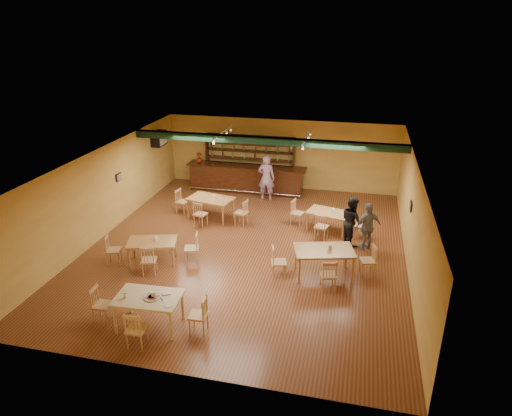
% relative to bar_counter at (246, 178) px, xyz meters
% --- Properties ---
extents(floor, '(12.00, 12.00, 0.00)m').
position_rel_bar_counter_xyz_m(floor, '(1.33, -5.15, -0.56)').
color(floor, '#5D301A').
rests_on(floor, ground).
extents(ceiling_beam, '(10.00, 0.30, 0.25)m').
position_rel_bar_counter_xyz_m(ceiling_beam, '(1.33, -2.35, 2.31)').
color(ceiling_beam, black).
rests_on(ceiling_beam, ceiling).
extents(track_rail_left, '(0.05, 2.50, 0.05)m').
position_rel_bar_counter_xyz_m(track_rail_left, '(-0.47, -1.75, 2.38)').
color(track_rail_left, silver).
rests_on(track_rail_left, ceiling).
extents(track_rail_right, '(0.05, 2.50, 0.05)m').
position_rel_bar_counter_xyz_m(track_rail_right, '(2.73, -1.75, 2.38)').
color(track_rail_right, silver).
rests_on(track_rail_right, ceiling).
extents(ac_unit, '(0.34, 0.70, 0.48)m').
position_rel_bar_counter_xyz_m(ac_unit, '(-3.47, -0.95, 1.79)').
color(ac_unit, silver).
rests_on(ac_unit, wall_left).
extents(picture_left, '(0.04, 0.34, 0.28)m').
position_rel_bar_counter_xyz_m(picture_left, '(-3.64, -4.15, 1.14)').
color(picture_left, black).
rests_on(picture_left, wall_left).
extents(picture_right, '(0.04, 0.34, 0.28)m').
position_rel_bar_counter_xyz_m(picture_right, '(6.30, -4.65, 1.14)').
color(picture_right, black).
rests_on(picture_right, wall_right).
extents(bar_counter, '(5.12, 0.85, 1.13)m').
position_rel_bar_counter_xyz_m(bar_counter, '(0.00, 0.00, 0.00)').
color(bar_counter, black).
rests_on(bar_counter, ground).
extents(back_bar_hutch, '(3.96, 0.40, 2.28)m').
position_rel_bar_counter_xyz_m(back_bar_hutch, '(0.00, 0.63, 0.57)').
color(back_bar_hutch, black).
rests_on(back_bar_hutch, ground).
extents(poinsettia, '(0.32, 0.32, 0.44)m').
position_rel_bar_counter_xyz_m(poinsettia, '(-2.11, 0.00, 0.79)').
color(poinsettia, '#A5230F').
rests_on(poinsettia, bar_counter).
extents(dining_table_a, '(1.79, 1.29, 0.81)m').
position_rel_bar_counter_xyz_m(dining_table_a, '(-0.55, -3.19, -0.16)').
color(dining_table_a, '#A27439').
rests_on(dining_table_a, ground).
extents(dining_table_b, '(1.63, 1.22, 0.73)m').
position_rel_bar_counter_xyz_m(dining_table_b, '(3.80, -3.33, -0.20)').
color(dining_table_b, '#A27439').
rests_on(dining_table_b, ground).
extents(dining_table_c, '(1.64, 1.24, 0.73)m').
position_rel_bar_counter_xyz_m(dining_table_c, '(-1.21, -6.81, -0.20)').
color(dining_table_c, '#A27439').
rests_on(dining_table_c, ground).
extents(dining_table_d, '(1.88, 1.41, 0.84)m').
position_rel_bar_counter_xyz_m(dining_table_d, '(3.91, -6.40, -0.15)').
color(dining_table_d, '#A27439').
rests_on(dining_table_d, ground).
extents(near_table, '(1.59, 1.07, 0.83)m').
position_rel_bar_counter_xyz_m(near_table, '(0.06, -9.75, -0.15)').
color(near_table, '#D0BC8B').
rests_on(near_table, ground).
extents(pizza_tray, '(0.41, 0.41, 0.01)m').
position_rel_bar_counter_xyz_m(pizza_tray, '(0.17, -9.75, 0.27)').
color(pizza_tray, silver).
rests_on(pizza_tray, near_table).
extents(parmesan_shaker, '(0.08, 0.08, 0.11)m').
position_rel_bar_counter_xyz_m(parmesan_shaker, '(-0.43, -9.91, 0.32)').
color(parmesan_shaker, '#EAE5C6').
rests_on(parmesan_shaker, near_table).
extents(napkin_stack, '(0.25, 0.23, 0.03)m').
position_rel_bar_counter_xyz_m(napkin_stack, '(0.45, -9.53, 0.28)').
color(napkin_stack, white).
rests_on(napkin_stack, near_table).
extents(pizza_server, '(0.31, 0.27, 0.00)m').
position_rel_bar_counter_xyz_m(pizza_server, '(0.34, -9.69, 0.28)').
color(pizza_server, silver).
rests_on(pizza_server, pizza_tray).
extents(side_plate, '(0.23, 0.23, 0.01)m').
position_rel_bar_counter_xyz_m(side_plate, '(0.67, -9.97, 0.27)').
color(side_plate, white).
rests_on(side_plate, near_table).
extents(patron_bar, '(0.69, 0.45, 1.88)m').
position_rel_bar_counter_xyz_m(patron_bar, '(1.05, -0.83, 0.38)').
color(patron_bar, '#9F55B9').
rests_on(patron_bar, ground).
extents(patron_right_a, '(0.92, 1.00, 1.64)m').
position_rel_bar_counter_xyz_m(patron_right_a, '(4.60, -4.13, 0.25)').
color(patron_right_a, black).
rests_on(patron_right_a, ground).
extents(patron_right_b, '(0.99, 0.83, 1.58)m').
position_rel_bar_counter_xyz_m(patron_right_b, '(5.11, -4.40, 0.23)').
color(patron_right_b, slate).
rests_on(patron_right_b, ground).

